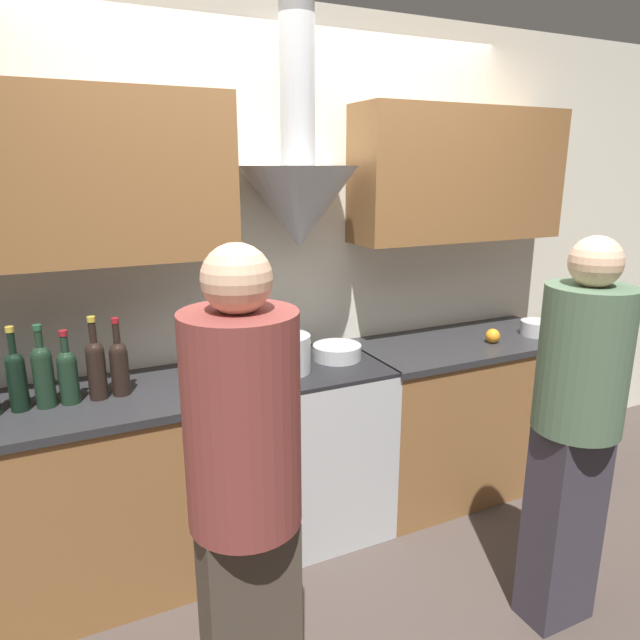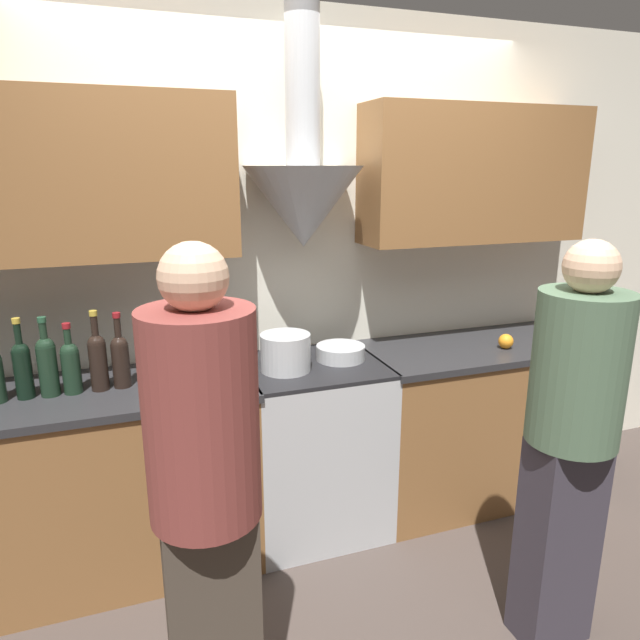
{
  "view_description": "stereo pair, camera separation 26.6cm",
  "coord_description": "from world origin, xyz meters",
  "px_view_note": "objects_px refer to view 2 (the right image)",
  "views": [
    {
      "loc": [
        -1.1,
        -2.11,
        1.84
      ],
      "look_at": [
        0.0,
        0.21,
        1.15
      ],
      "focal_mm": 32.0,
      "sensor_mm": 36.0,
      "label": 1
    },
    {
      "loc": [
        -0.86,
        -2.21,
        1.84
      ],
      "look_at": [
        0.0,
        0.21,
        1.15
      ],
      "focal_mm": 32.0,
      "sensor_mm": 36.0,
      "label": 2
    }
  ],
  "objects_px": {
    "stove_range": "(313,446)",
    "mixing_bowl": "(341,352)",
    "person_foreground_left": "(206,497)",
    "person_foreground_right": "(571,434)",
    "wine_bottle_8": "(120,358)",
    "wine_bottle_6": "(71,365)",
    "wine_bottle_7": "(98,359)",
    "stock_pot": "(285,352)",
    "wine_bottle_5": "(47,363)",
    "wine_bottle_4": "(22,367)",
    "saucepan": "(556,334)",
    "orange_fruit": "(506,341)"
  },
  "relations": [
    {
      "from": "stove_range",
      "to": "mixing_bowl",
      "type": "bearing_deg",
      "value": 6.83
    },
    {
      "from": "person_foreground_left",
      "to": "person_foreground_right",
      "type": "relative_size",
      "value": 1.03
    },
    {
      "from": "wine_bottle_8",
      "to": "mixing_bowl",
      "type": "height_order",
      "value": "wine_bottle_8"
    },
    {
      "from": "wine_bottle_6",
      "to": "wine_bottle_7",
      "type": "bearing_deg",
      "value": 0.02
    },
    {
      "from": "stock_pot",
      "to": "person_foreground_left",
      "type": "height_order",
      "value": "person_foreground_left"
    },
    {
      "from": "wine_bottle_5",
      "to": "mixing_bowl",
      "type": "xyz_separation_m",
      "value": [
        1.34,
        0.02,
        -0.11
      ]
    },
    {
      "from": "wine_bottle_8",
      "to": "wine_bottle_5",
      "type": "bearing_deg",
      "value": -179.49
    },
    {
      "from": "stove_range",
      "to": "wine_bottle_4",
      "type": "bearing_deg",
      "value": 180.0
    },
    {
      "from": "wine_bottle_6",
      "to": "mixing_bowl",
      "type": "height_order",
      "value": "wine_bottle_6"
    },
    {
      "from": "saucepan",
      "to": "wine_bottle_6",
      "type": "bearing_deg",
      "value": 177.9
    },
    {
      "from": "mixing_bowl",
      "to": "person_foreground_right",
      "type": "height_order",
      "value": "person_foreground_right"
    },
    {
      "from": "wine_bottle_5",
      "to": "stock_pot",
      "type": "distance_m",
      "value": 1.03
    },
    {
      "from": "wine_bottle_4",
      "to": "person_foreground_right",
      "type": "bearing_deg",
      "value": -27.72
    },
    {
      "from": "stock_pot",
      "to": "mixing_bowl",
      "type": "height_order",
      "value": "stock_pot"
    },
    {
      "from": "saucepan",
      "to": "orange_fruit",
      "type": "bearing_deg",
      "value": -178.03
    },
    {
      "from": "mixing_bowl",
      "to": "saucepan",
      "type": "distance_m",
      "value": 1.24
    },
    {
      "from": "wine_bottle_5",
      "to": "person_foreground_right",
      "type": "relative_size",
      "value": 0.21
    },
    {
      "from": "orange_fruit",
      "to": "person_foreground_right",
      "type": "height_order",
      "value": "person_foreground_right"
    },
    {
      "from": "wine_bottle_4",
      "to": "wine_bottle_6",
      "type": "distance_m",
      "value": 0.19
    },
    {
      "from": "wine_bottle_7",
      "to": "wine_bottle_8",
      "type": "distance_m",
      "value": 0.09
    },
    {
      "from": "wine_bottle_5",
      "to": "stock_pot",
      "type": "xyz_separation_m",
      "value": [
        1.03,
        -0.04,
        -0.05
      ]
    },
    {
      "from": "stove_range",
      "to": "wine_bottle_7",
      "type": "bearing_deg",
      "value": -179.58
    },
    {
      "from": "wine_bottle_4",
      "to": "wine_bottle_6",
      "type": "height_order",
      "value": "wine_bottle_4"
    },
    {
      "from": "orange_fruit",
      "to": "person_foreground_right",
      "type": "bearing_deg",
      "value": -113.4
    },
    {
      "from": "wine_bottle_4",
      "to": "mixing_bowl",
      "type": "xyz_separation_m",
      "value": [
        1.43,
        0.02,
        -0.1
      ]
    },
    {
      "from": "orange_fruit",
      "to": "person_foreground_left",
      "type": "height_order",
      "value": "person_foreground_left"
    },
    {
      "from": "wine_bottle_5",
      "to": "orange_fruit",
      "type": "distance_m",
      "value": 2.24
    },
    {
      "from": "wine_bottle_7",
      "to": "orange_fruit",
      "type": "relative_size",
      "value": 4.49
    },
    {
      "from": "wine_bottle_7",
      "to": "saucepan",
      "type": "bearing_deg",
      "value": -2.2
    },
    {
      "from": "stock_pot",
      "to": "orange_fruit",
      "type": "xyz_separation_m",
      "value": [
        1.21,
        -0.07,
        -0.05
      ]
    },
    {
      "from": "orange_fruit",
      "to": "saucepan",
      "type": "height_order",
      "value": "saucepan"
    },
    {
      "from": "orange_fruit",
      "to": "wine_bottle_7",
      "type": "bearing_deg",
      "value": 177.1
    },
    {
      "from": "stove_range",
      "to": "saucepan",
      "type": "distance_m",
      "value": 1.48
    },
    {
      "from": "wine_bottle_6",
      "to": "saucepan",
      "type": "relative_size",
      "value": 1.67
    },
    {
      "from": "saucepan",
      "to": "wine_bottle_5",
      "type": "bearing_deg",
      "value": 177.91
    },
    {
      "from": "person_foreground_right",
      "to": "stove_range",
      "type": "bearing_deg",
      "value": 122.93
    },
    {
      "from": "stove_range",
      "to": "wine_bottle_8",
      "type": "bearing_deg",
      "value": -179.86
    },
    {
      "from": "wine_bottle_5",
      "to": "orange_fruit",
      "type": "height_order",
      "value": "wine_bottle_5"
    },
    {
      "from": "wine_bottle_6",
      "to": "person_foreground_right",
      "type": "bearing_deg",
      "value": -29.97
    },
    {
      "from": "mixing_bowl",
      "to": "saucepan",
      "type": "height_order",
      "value": "saucepan"
    },
    {
      "from": "wine_bottle_6",
      "to": "wine_bottle_7",
      "type": "xyz_separation_m",
      "value": [
        0.11,
        0.0,
        0.02
      ]
    },
    {
      "from": "wine_bottle_6",
      "to": "mixing_bowl",
      "type": "xyz_separation_m",
      "value": [
        1.25,
        0.03,
        -0.09
      ]
    },
    {
      "from": "mixing_bowl",
      "to": "saucepan",
      "type": "relative_size",
      "value": 1.32
    },
    {
      "from": "mixing_bowl",
      "to": "wine_bottle_6",
      "type": "bearing_deg",
      "value": -178.83
    },
    {
      "from": "stove_range",
      "to": "stock_pot",
      "type": "distance_m",
      "value": 0.56
    },
    {
      "from": "wine_bottle_5",
      "to": "orange_fruit",
      "type": "relative_size",
      "value": 4.35
    },
    {
      "from": "wine_bottle_5",
      "to": "saucepan",
      "type": "height_order",
      "value": "wine_bottle_5"
    },
    {
      "from": "wine_bottle_4",
      "to": "saucepan",
      "type": "relative_size",
      "value": 1.86
    },
    {
      "from": "wine_bottle_4",
      "to": "orange_fruit",
      "type": "bearing_deg",
      "value": -2.71
    },
    {
      "from": "wine_bottle_4",
      "to": "wine_bottle_7",
      "type": "relative_size",
      "value": 0.98
    }
  ]
}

